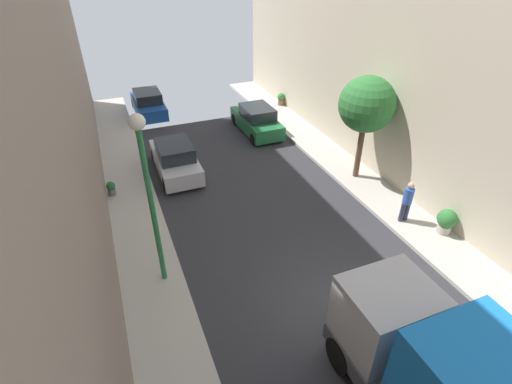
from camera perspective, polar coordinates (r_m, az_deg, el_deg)
The scene contains 12 objects.
ground at distance 12.34m, azimuth 12.30°, elevation -17.13°, with size 32.00×32.00×0.00m, color #2D2D33.
sidewalk_left at distance 11.12m, azimuth -12.07°, elevation -24.42°, with size 2.00×44.00×0.15m, color #B7B2A8.
sidewalk_right at distance 15.11m, azimuth 28.67°, elevation -9.71°, with size 2.00×44.00×0.15m, color #B7B2A8.
parked_car_left_3 at distance 18.70m, azimuth -11.91°, elevation 4.82°, with size 1.78×4.20×1.57m.
parked_car_left_4 at distance 26.10m, azimuth -15.71°, elevation 12.50°, with size 1.78×4.20×1.57m.
parked_car_right_2 at distance 22.63m, azimuth 0.10°, elevation 10.62°, with size 1.78×4.20×1.57m.
pedestrian at distance 15.76m, azimuth 21.55°, elevation -1.20°, with size 0.40×0.36×1.72m.
street_tree_1 at distance 17.24m, azimuth 16.13°, elevation 12.33°, with size 2.40×2.40×4.69m.
potted_plant_0 at distance 15.93m, azimuth 26.45°, elevation -3.81°, with size 0.72×0.72×0.99m.
potted_plant_1 at distance 26.56m, azimuth 3.73°, elevation 13.70°, with size 0.48×0.48×0.82m.
potted_plant_2 at distance 17.67m, azimuth -20.73°, elevation 0.55°, with size 0.37×0.37×0.62m.
lamp_post at distance 10.97m, azimuth -15.85°, elevation 1.65°, with size 0.44×0.44×5.64m.
Camera 1 is at (-5.23, -6.18, 9.32)m, focal length 26.92 mm.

